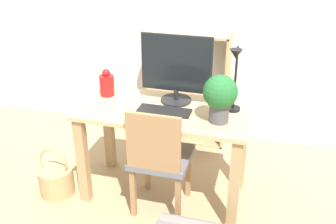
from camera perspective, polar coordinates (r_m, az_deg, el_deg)
ground_plane at (r=3.13m, az=-0.50°, el=-11.51°), size 10.00×10.00×0.00m
desk at (r=2.82m, az=-0.54°, el=-2.39°), size 1.20×0.59×0.72m
monitor at (r=2.76m, az=1.23°, el=6.57°), size 0.51×0.22×0.49m
keyboard at (r=2.70m, az=-0.54°, el=0.16°), size 0.37×0.13×0.02m
vase at (r=2.96m, az=-8.87°, el=4.00°), size 0.11×0.11×0.21m
desk_lamp at (r=2.60m, az=9.69°, el=5.43°), size 0.10×0.19×0.47m
potted_plant at (r=2.52m, az=7.57°, el=2.41°), size 0.22×0.22×0.32m
chair at (r=2.69m, az=-1.31°, el=-6.52°), size 0.40×0.40×0.84m
bookshelf at (r=3.67m, az=0.83°, el=2.84°), size 0.73×0.28×1.04m
basket at (r=3.18m, az=-15.89°, el=-9.42°), size 0.27×0.27×0.39m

